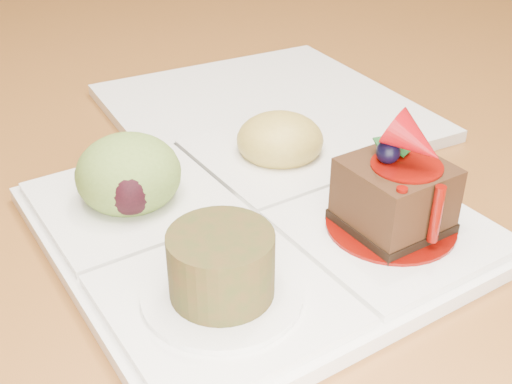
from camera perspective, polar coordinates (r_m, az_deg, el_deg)
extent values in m
cube|color=brown|center=(0.73, 0.99, 6.86)|extent=(1.00, 1.80, 0.04)
cylinder|color=brown|center=(1.66, -20.72, 5.15)|extent=(0.06, 0.06, 0.71)
cylinder|color=brown|center=(1.74, 9.26, 7.95)|extent=(0.06, 0.06, 0.71)
cube|color=white|center=(0.49, 0.00, -2.89)|extent=(0.38, 0.38, 0.01)
cube|color=white|center=(0.48, 11.81, -3.35)|extent=(0.18, 0.18, 0.01)
cube|color=white|center=(0.41, -3.00, -9.57)|extent=(0.18, 0.18, 0.01)
cube|color=white|center=(0.51, -10.99, -0.69)|extent=(0.18, 0.18, 0.01)
cube|color=white|center=(0.57, 2.12, 3.39)|extent=(0.18, 0.18, 0.01)
cylinder|color=#600803|center=(0.48, 11.87, -2.93)|extent=(0.09, 0.09, 0.00)
cube|color=black|center=(0.47, 11.91, -2.61)|extent=(0.09, 0.09, 0.01)
cube|color=#381D0F|center=(0.46, 12.26, 0.06)|extent=(0.08, 0.08, 0.04)
cylinder|color=#600803|center=(0.45, 12.57, 2.47)|extent=(0.05, 0.05, 0.00)
sphere|color=black|center=(0.45, 11.66, 3.53)|extent=(0.02, 0.02, 0.02)
cone|color=maroon|center=(0.44, 14.00, 4.36)|extent=(0.05, 0.05, 0.04)
cube|color=#114416|center=(0.46, 12.40, 3.97)|extent=(0.02, 0.02, 0.01)
cube|color=#114416|center=(0.46, 11.39, 4.02)|extent=(0.01, 0.02, 0.01)
cylinder|color=#600803|center=(0.43, 12.52, -2.33)|extent=(0.01, 0.01, 0.05)
cylinder|color=#600803|center=(0.44, 15.74, -1.92)|extent=(0.01, 0.01, 0.04)
cylinder|color=#600803|center=(0.46, 8.08, 0.07)|extent=(0.01, 0.01, 0.04)
cylinder|color=white|center=(0.41, -3.01, -9.04)|extent=(0.10, 0.10, 0.00)
cylinder|color=#4A2E15|center=(0.39, -3.11, -6.42)|extent=(0.07, 0.07, 0.04)
cylinder|color=#4D2110|center=(0.38, -3.17, -4.59)|extent=(0.05, 0.05, 0.00)
ellipsoid|color=olive|center=(0.50, -11.26, 1.58)|extent=(0.08, 0.08, 0.06)
ellipsoid|color=black|center=(0.48, -11.15, 0.00)|extent=(0.04, 0.03, 0.04)
ellipsoid|color=#B59D41|center=(0.56, 2.14, 4.65)|extent=(0.08, 0.08, 0.05)
cube|color=#BB4A0D|center=(0.57, 3.34, 5.57)|extent=(0.02, 0.02, 0.02)
cube|color=#5E811C|center=(0.58, 1.29, 5.86)|extent=(0.02, 0.02, 0.02)
cube|color=#BB4A0D|center=(0.56, 1.05, 4.91)|extent=(0.02, 0.02, 0.02)
cube|color=#5E811C|center=(0.55, 3.00, 4.63)|extent=(0.02, 0.02, 0.02)
cube|color=white|center=(0.68, 0.66, 7.18)|extent=(0.36, 0.36, 0.01)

